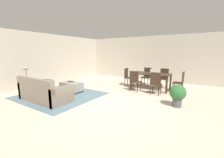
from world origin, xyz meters
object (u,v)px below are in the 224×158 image
Objects in this scene: couch at (44,93)px; dining_chair_far_right at (164,77)px; ottoman_table at (71,86)px; dining_chair_near_right at (156,82)px; side_table at (27,83)px; dining_chair_near_left at (135,80)px; vase_centerpiece at (151,71)px; table_lamp at (26,70)px; potted_plant at (178,94)px; dining_chair_head_west at (128,76)px; book_on_ottoman at (71,81)px; dining_table at (151,75)px; dining_chair_head_east at (180,81)px; dining_chair_far_left at (147,75)px.

dining_chair_far_right is (3.10, 4.52, 0.23)m from couch.
couch reaches higher than ottoman_table.
dining_chair_near_right reaches higher than couch.
side_table is 5.26m from dining_chair_near_right.
side_table is 0.64× the size of dining_chair_near_left.
side_table is 5.38m from vase_centerpiece.
potted_plant is at bearing 18.36° from table_lamp.
dining_chair_near_left is (2.34, 1.54, 0.28)m from ottoman_table.
side_table is 4.59m from dining_chair_head_west.
book_on_ottoman is (-1.68, -2.31, -0.08)m from dining_chair_head_west.
dining_chair_head_west is (-0.75, 0.84, 0.00)m from dining_chair_near_left.
ottoman_table is 1.07× the size of dining_chair_near_left.
vase_centerpiece reaches higher than dining_chair_head_west.
ottoman_table is at bearing 46.31° from table_lamp.
couch reaches higher than dining_table.
ottoman_table is at bearing -135.30° from dining_chair_far_right.
dining_chair_head_east is (0.81, 0.84, 0.00)m from dining_chair_near_right.
dining_chair_far_left is 1.91m from dining_chair_head_east.
couch is 4.59m from vase_centerpiece.
dining_chair_far_right is at bearing 25.89° from dining_chair_head_west.
couch is at bearing -124.42° from dining_chair_far_right.
dining_chair_head_west is (-1.68, 0.87, 0.00)m from dining_chair_near_right.
dining_chair_near_left is 4.74× the size of vase_centerpiece.
dining_chair_near_left is at bearing -121.95° from vase_centerpiece.
dining_chair_far_left is (2.23, 4.50, 0.23)m from couch.
dining_chair_head_east reaches higher than ottoman_table.
table_lamp is at bearing 175.89° from couch.
dining_table is 2.43× the size of potted_plant.
dining_table is at bearing 128.84° from potted_plant.
table_lamp reaches higher than ottoman_table.
book_on_ottoman is (-2.91, -2.23, -0.42)m from vase_centerpiece.
book_on_ottoman is (-4.17, -2.28, -0.08)m from dining_chair_head_east.
ottoman_table is 2.87m from dining_chair_head_west.
couch is at bearing -116.37° from dining_chair_far_left.
dining_chair_near_left is (3.54, 2.80, -0.48)m from table_lamp.
potted_plant is (1.91, -2.60, -0.10)m from dining_chair_far_left.
couch is at bearing -126.53° from vase_centerpiece.
dining_table is 0.93m from dining_chair_far_right.
dining_chair_head_east is at bearing 34.44° from side_table.
couch is at bearing -111.64° from dining_chair_head_west.
dining_chair_near_right is 1.89m from dining_chair_head_west.
vase_centerpiece reaches higher than dining_chair_far_left.
potted_plant reaches higher than book_on_ottoman.
dining_chair_far_left is 3.54× the size of book_on_ottoman.
dining_chair_far_left is at bearing 126.35° from potted_plant.
dining_chair_head_west reaches higher than dining_table.
vase_centerpiece is at bearing -71.56° from dining_table.
dining_chair_head_east is (0.87, -0.81, 0.00)m from dining_chair_far_right.
dining_chair_head_west is at bearing 68.36° from couch.
couch reaches higher than side_table.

